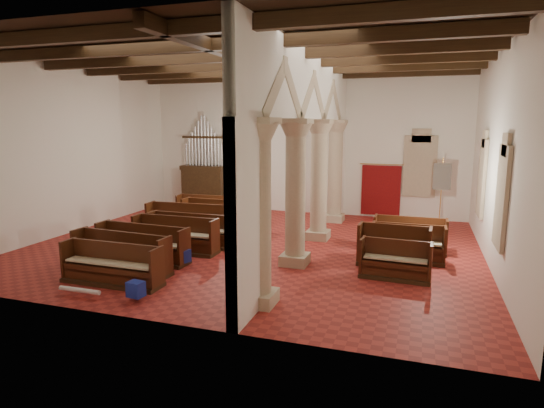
{
  "coord_description": "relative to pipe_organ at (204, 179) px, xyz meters",
  "views": [
    {
      "loc": [
        5.06,
        -13.45,
        3.97
      ],
      "look_at": [
        0.46,
        0.5,
        1.32
      ],
      "focal_mm": 30.0,
      "sensor_mm": 36.0,
      "label": 1
    }
  ],
  "objects": [
    {
      "name": "tube_heater_a",
      "position": [
        2.23,
        -10.9,
        -1.21
      ],
      "size": [
        1.09,
        0.12,
        0.11
      ],
      "primitive_type": "cylinder",
      "rotation": [
        0.0,
        1.57,
        0.01
      ],
      "color": "white",
      "rests_on": "floor"
    },
    {
      "name": "tube_heater_b",
      "position": [
        2.35,
        -8.98,
        -1.21
      ],
      "size": [
        1.04,
        0.53,
        0.11
      ],
      "primitive_type": "cylinder",
      "rotation": [
        0.0,
        1.57,
        -0.41
      ],
      "color": "white",
      "rests_on": "floor"
    },
    {
      "name": "aisle_pew_1",
      "position": [
        8.96,
        -6.26,
        -0.98
      ],
      "size": [
        1.99,
        0.85,
        1.15
      ],
      "rotation": [
        0.0,
        0.0,
        -0.04
      ],
      "color": "#3A2712",
      "rests_on": "floor"
    },
    {
      "name": "wall_back",
      "position": [
        4.5,
        0.5,
        1.63
      ],
      "size": [
        14.0,
        0.02,
        6.0
      ],
      "primitive_type": "cube",
      "color": "white",
      "rests_on": "floor"
    },
    {
      "name": "wall_right",
      "position": [
        11.5,
        -5.5,
        1.63
      ],
      "size": [
        0.02,
        12.0,
        6.0
      ],
      "primitive_type": "cube",
      "color": "white",
      "rests_on": "floor"
    },
    {
      "name": "nave_pew_1",
      "position": [
        2.06,
        -9.11,
        -1.01
      ],
      "size": [
        2.93,
        0.91,
        1.08
      ],
      "rotation": [
        0.0,
        0.0,
        -0.07
      ],
      "color": "#3A2712",
      "rests_on": "floor"
    },
    {
      "name": "nave_pew_6",
      "position": [
        2.54,
        -3.91,
        -0.99
      ],
      "size": [
        2.91,
        0.85,
        1.15
      ],
      "rotation": [
        0.0,
        0.0,
        -0.03
      ],
      "color": "#3A2712",
      "rests_on": "floor"
    },
    {
      "name": "processional_banner",
      "position": [
        10.3,
        -1.5,
        -0.53
      ],
      "size": [
        0.62,
        0.79,
        2.71
      ],
      "rotation": [
        0.0,
        0.0,
        0.01
      ],
      "color": "#3A2712",
      "rests_on": "floor"
    },
    {
      "name": "nave_pew_2",
      "position": [
        2.01,
        -8.06,
        -1.02
      ],
      "size": [
        2.92,
        0.85,
        1.06
      ],
      "rotation": [
        0.0,
        0.0,
        -0.05
      ],
      "color": "#3A2712",
      "rests_on": "floor"
    },
    {
      "name": "window_right_a",
      "position": [
        11.48,
        -7.0,
        0.83
      ],
      "size": [
        0.03,
        1.0,
        2.2
      ],
      "primitive_type": "cube",
      "color": "#316F54",
      "rests_on": "wall_right"
    },
    {
      "name": "nave_pew_5",
      "position": [
        1.87,
        -4.92,
        -1.0
      ],
      "size": [
        3.23,
        0.93,
        1.13
      ],
      "rotation": [
        0.0,
        0.0,
        0.06
      ],
      "color": "#3A2712",
      "rests_on": "floor"
    },
    {
      "name": "aisle_pew_2",
      "position": [
        9.31,
        -5.64,
        -1.01
      ],
      "size": [
        2.08,
        0.72,
        1.07
      ],
      "rotation": [
        0.0,
        0.0,
        -0.0
      ],
      "color": "#3A2712",
      "rests_on": "floor"
    },
    {
      "name": "dossal_curtain",
      "position": [
        8.0,
        0.42,
        -0.21
      ],
      "size": [
        1.8,
        0.07,
        2.17
      ],
      "color": "maroon",
      "rests_on": "floor"
    },
    {
      "name": "hymnal_box_b",
      "position": [
        3.33,
        -8.03,
        -1.1
      ],
      "size": [
        0.42,
        0.38,
        0.35
      ],
      "primitive_type": "cube",
      "rotation": [
        0.0,
        0.0,
        -0.31
      ],
      "color": "#16389B",
      "rests_on": "floor"
    },
    {
      "name": "ceiling",
      "position": [
        4.5,
        -5.5,
        4.63
      ],
      "size": [
        14.0,
        14.0,
        0.0
      ],
      "primitive_type": "plane",
      "rotation": [
        3.14,
        0.0,
        0.0
      ],
      "color": "black",
      "rests_on": "wall_back"
    },
    {
      "name": "nave_pew_3",
      "position": [
        2.44,
        -6.92,
        -1.01
      ],
      "size": [
        2.74,
        0.75,
        1.1
      ],
      "rotation": [
        0.0,
        0.0,
        0.01
      ],
      "color": "#3A2712",
      "rests_on": "floor"
    },
    {
      "name": "ceiling_beams",
      "position": [
        4.5,
        -5.5,
        4.45
      ],
      "size": [
        13.8,
        11.8,
        0.3
      ],
      "primitive_type": null,
      "color": "#3A2712",
      "rests_on": "wall_back"
    },
    {
      "name": "window_back",
      "position": [
        9.5,
        0.48,
        0.83
      ],
      "size": [
        1.0,
        0.03,
        2.2
      ],
      "primitive_type": "cube",
      "color": "#316F54",
      "rests_on": "wall_back"
    },
    {
      "name": "wall_left",
      "position": [
        -2.5,
        -5.5,
        1.63
      ],
      "size": [
        0.02,
        12.0,
        6.0
      ],
      "primitive_type": "cube",
      "color": "white",
      "rests_on": "floor"
    },
    {
      "name": "arcade",
      "position": [
        6.3,
        -5.5,
        2.19
      ],
      "size": [
        0.9,
        11.9,
        6.0
      ],
      "color": "tan",
      "rests_on": "floor"
    },
    {
      "name": "pipe_organ",
      "position": [
        0.0,
        0.0,
        0.0
      ],
      "size": [
        2.1,
        0.85,
        4.4
      ],
      "color": "#3A2712",
      "rests_on": "floor"
    },
    {
      "name": "lectern",
      "position": [
        1.79,
        -0.01,
        -0.9
      ],
      "size": [
        0.47,
        0.47,
        1.14
      ],
      "rotation": [
        0.0,
        0.0,
        -0.02
      ],
      "color": "#3D2313",
      "rests_on": "floor"
    },
    {
      "name": "wall_front",
      "position": [
        4.5,
        -11.5,
        1.63
      ],
      "size": [
        14.0,
        0.02,
        6.0
      ],
      "primitive_type": "cube",
      "color": "white",
      "rests_on": "floor"
    },
    {
      "name": "hymnal_box_a",
      "position": [
        3.61,
        -10.69,
        -1.1
      ],
      "size": [
        0.38,
        0.33,
        0.35
      ],
      "primitive_type": "cube",
      "rotation": [
        0.0,
        0.0,
        -0.13
      ],
      "color": "navy",
      "rests_on": "floor"
    },
    {
      "name": "nave_pew_7",
      "position": [
        1.93,
        -2.82,
        -1.01
      ],
      "size": [
        3.32,
        0.87,
        1.09
      ],
      "rotation": [
        0.0,
        0.0,
        0.04
      ],
      "color": "#3A2712",
      "rests_on": "floor"
    },
    {
      "name": "aisle_pew_0",
      "position": [
        9.06,
        -7.32,
        -1.03
      ],
      "size": [
        1.81,
        0.76,
        1.0
      ],
      "rotation": [
        0.0,
        0.0,
        -0.05
      ],
      "color": "#3A2712",
      "rests_on": "floor"
    },
    {
      "name": "nave_pew_0",
      "position": [
        2.4,
        -9.93,
        -1.03
      ],
      "size": [
        2.67,
        0.7,
        1.03
      ],
      "rotation": [
        0.0,
        0.0,
        -0.01
      ],
      "color": "#3A2712",
      "rests_on": "floor"
    },
    {
      "name": "floor",
      "position": [
        4.5,
        -5.5,
        -1.37
      ],
      "size": [
        14.0,
        14.0,
        0.0
      ],
      "primitive_type": "plane",
      "color": "#A02A22",
      "rests_on": "ground"
    },
    {
      "name": "nave_pew_4",
      "position": [
        2.49,
        -6.08,
        -1.03
      ],
      "size": [
        2.87,
        0.7,
        1.04
      ],
      "rotation": [
        0.0,
        0.0,
        -0.0
      ],
      "color": "#3A2712",
      "rests_on": "floor"
    },
    {
      "name": "window_right_b",
      "position": [
        11.48,
        -3.0,
        0.83
      ],
      "size": [
        0.03,
        1.0,
        2.2
      ],
      "primitive_type": "cube",
      "color": "#316F54",
      "rests_on": "wall_right"
    },
    {
      "name": "aisle_pew_3",
      "position": [
        9.34,
        -4.62,
        -1.01
      ],
      "size": [
        2.2,
        0.74,
        1.08
      ],
      "rotation": [
        0.0,
        0.0,
        -0.01
      ],
      "color": "#3A2712",
      "rests_on": "floor"
    },
    {
      "name": "hymnal_box_c",
      "position": [
        4.03,
        -5.72,
        -1.13
      ],
      "size": [
        0.28,
        0.23,
        0.27
      ],
      "primitive_type": "cube",
      "rotation": [
        0.0,
        0.0,
        -0.03
      ],
      "color": "navy",
      "rests_on": "floor"
    }
  ]
}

